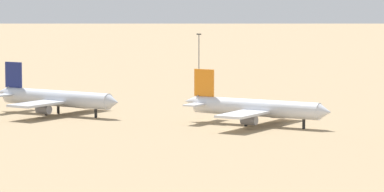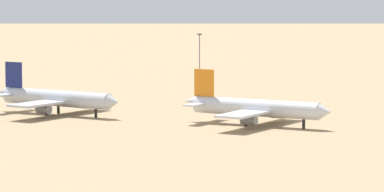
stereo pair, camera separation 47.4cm
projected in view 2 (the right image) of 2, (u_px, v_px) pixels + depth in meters
name	position (u px, v px, depth m)	size (l,w,h in m)	color
ground	(232.00, 130.00, 278.92)	(4000.00, 4000.00, 0.00)	#9E8460
parked_jet_navy_1	(56.00, 98.00, 309.58)	(41.50, 34.92, 13.71)	silver
parked_jet_orange_2	(255.00, 108.00, 286.43)	(40.84, 34.19, 13.52)	silver
light_pole_mid	(200.00, 51.00, 445.98)	(1.80, 0.50, 15.81)	#59595E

